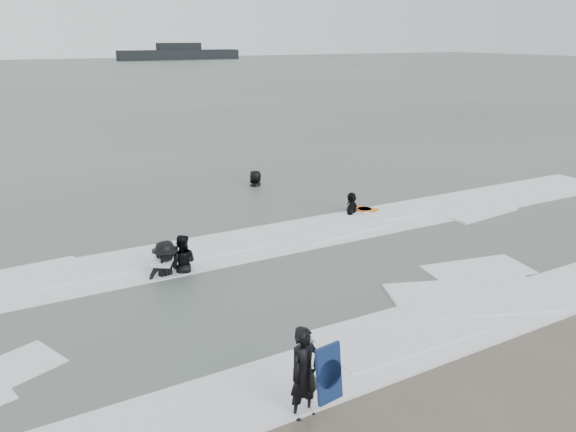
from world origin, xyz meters
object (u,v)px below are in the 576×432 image
surfer_centre (304,415)px  surfer_right_far (256,187)px  surfer_breaker (167,279)px  vessel_horizon (179,54)px  surfer_wading (183,273)px  surfer_right_near (351,214)px

surfer_centre → surfer_right_far: surfer_right_far is taller
surfer_breaker → vessel_horizon: (45.09, 134.29, 1.58)m
surfer_wading → vessel_horizon: vessel_horizon is taller
surfer_breaker → surfer_wading: bearing=9.6°
surfer_wading → vessel_horizon: (44.61, 134.13, 1.58)m
surfer_centre → vessel_horizon: size_ratio=0.05×
surfer_wading → surfer_breaker: (-0.48, -0.17, 0.00)m
surfer_right_near → surfer_right_far: 5.14m
surfer_wading → vessel_horizon: bearing=-81.1°
surfer_centre → surfer_wading: 6.55m
surfer_centre → surfer_right_near: surfer_right_near is taller
surfer_wading → vessel_horizon: 141.36m
surfer_centre → surfer_wading: bearing=78.9°
surfer_right_far → vessel_horizon: 132.96m
surfer_breaker → surfer_right_near: (7.34, 2.26, 0.00)m
surfer_centre → surfer_breaker: 6.39m
surfer_right_near → vessel_horizon: bearing=-149.1°
surfer_centre → surfer_right_far: 14.74m
surfer_right_near → vessel_horizon: size_ratio=0.06×
surfer_centre → surfer_right_near: bearing=41.2°
surfer_breaker → surfer_right_far: (6.00, 7.22, 0.00)m
surfer_right_near → surfer_wading: bearing=-26.1°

